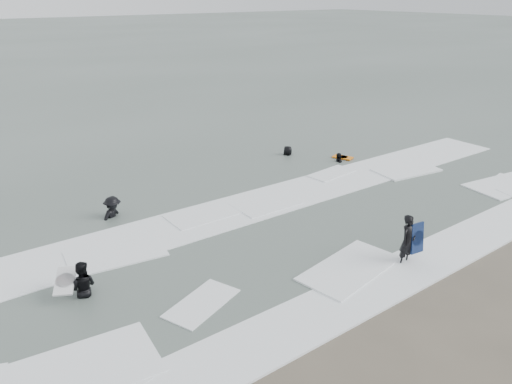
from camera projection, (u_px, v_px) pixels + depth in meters
ground at (357, 279)px, 14.50m from camera, size 320.00×320.00×0.00m
surfer_centre at (405, 264)px, 15.32m from camera, size 0.63×0.45×1.64m
surfer_wading at (84, 296)px, 13.72m from camera, size 0.97×0.91×1.60m
surfer_breaker at (114, 218)px, 18.37m from camera, size 1.28×1.10×1.71m
surfer_right_near at (338, 162)px, 24.34m from camera, size 0.81×1.03×1.64m
surfer_right_far at (288, 156)px, 25.32m from camera, size 0.97×0.86×1.66m
surf_foam at (278, 232)px, 17.26m from camera, size 30.03×9.06×0.09m
bodyboards at (292, 211)px, 17.77m from camera, size 15.57×9.19×1.25m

